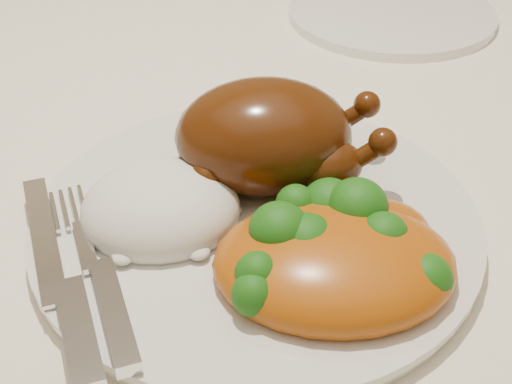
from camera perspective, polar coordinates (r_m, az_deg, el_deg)
name	(u,v)px	position (r m, az deg, el deg)	size (l,w,h in m)	color
dining_table	(150,193)	(0.70, -8.49, -0.07)	(1.60, 0.90, 0.76)	brown
tablecloth	(143,129)	(0.66, -9.05, 5.01)	(1.73, 1.03, 0.18)	white
dinner_plate	(256,223)	(0.49, 0.00, -2.50)	(0.30, 0.30, 0.01)	silver
side_plate	(391,13)	(0.82, 10.77, 13.87)	(0.23, 0.23, 0.01)	silver
roast_chicken	(269,136)	(0.49, 1.08, 4.46)	(0.17, 0.13, 0.08)	#4D2208
rice_mound	(161,209)	(0.48, -7.62, -1.39)	(0.13, 0.13, 0.06)	white
mac_and_cheese	(337,252)	(0.44, 6.48, -4.79)	(0.18, 0.16, 0.06)	#B24A0B
cutlery	(83,291)	(0.43, -13.70, -7.70)	(0.05, 0.20, 0.01)	silver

